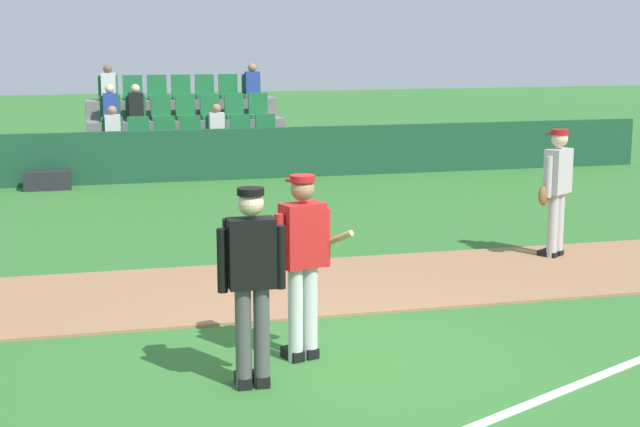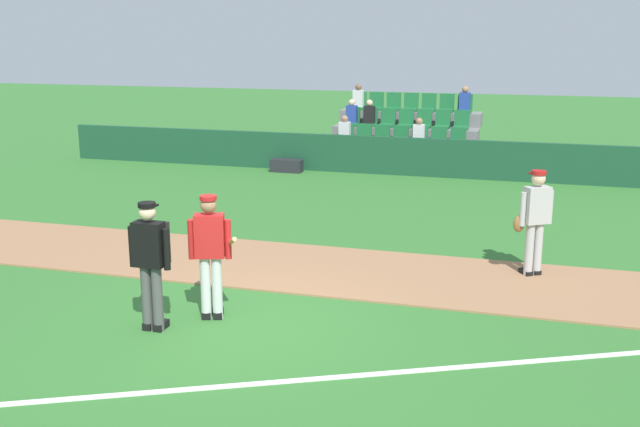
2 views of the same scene
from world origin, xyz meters
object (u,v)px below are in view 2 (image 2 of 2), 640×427
at_px(batter_red_jersey, 211,252).
at_px(equipment_bag, 287,166).
at_px(umpire_home_plate, 151,258).
at_px(runner_grey_jersey, 535,219).

distance_m(batter_red_jersey, equipment_bag, 11.11).
bearing_deg(umpire_home_plate, batter_red_jersey, 44.64).
height_order(runner_grey_jersey, equipment_bag, runner_grey_jersey).
xyz_separation_m(batter_red_jersey, runner_grey_jersey, (4.24, 3.14, -0.01)).
xyz_separation_m(batter_red_jersey, umpire_home_plate, (-0.59, -0.58, 0.03)).
bearing_deg(umpire_home_plate, runner_grey_jersey, 37.58).
relative_size(umpire_home_plate, equipment_bag, 1.96).
height_order(umpire_home_plate, runner_grey_jersey, same).
xyz_separation_m(batter_red_jersey, equipment_bag, (-2.57, 10.78, -0.79)).
bearing_deg(equipment_bag, runner_grey_jersey, -48.25).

